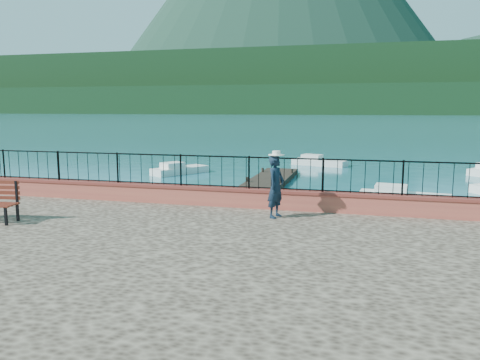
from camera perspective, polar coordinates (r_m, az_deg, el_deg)
The scene contains 12 objects.
ground at distance 11.12m, azimuth -2.01°, elevation -13.38°, with size 2000.00×2000.00×0.00m, color #19596B.
parapet at distance 14.15m, azimuth 2.27°, elevation -2.24°, with size 28.00×0.46×0.58m, color #B15440.
railing at distance 14.02m, azimuth 2.29°, elevation 0.83°, with size 27.00×0.05×0.95m, color black.
dock at distance 22.78m, azimuth 1.85°, elevation -1.43°, with size 2.00×16.00×0.30m, color #2D231C.
far_forest at distance 309.91m, azimuth 14.37°, elevation 9.43°, with size 900.00×60.00×18.00m, color black.
foothills at distance 370.30m, azimuth 14.53°, elevation 11.29°, with size 900.00×120.00×44.00m, color black.
person at distance 12.84m, azimuth 4.40°, elevation -0.80°, with size 0.63×0.41×1.72m, color black.
hat at distance 12.72m, azimuth 4.45°, elevation 3.29°, with size 0.44×0.44×0.12m, color white.
boat_0 at distance 22.50m, azimuth -15.85°, elevation -1.25°, with size 4.18×1.30×0.80m, color silver.
boat_1 at distance 22.06m, azimuth 19.42°, elevation -1.62°, with size 3.89×1.30×0.80m, color white.
boat_3 at distance 30.26m, azimuth -7.35°, elevation 1.52°, with size 3.75×1.30×0.80m, color silver.
boat_4 at distance 34.82m, azimuth 9.66°, elevation 2.42°, with size 3.94×1.30×0.80m, color silver.
Camera 1 is at (2.98, -9.86, 4.20)m, focal length 35.00 mm.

